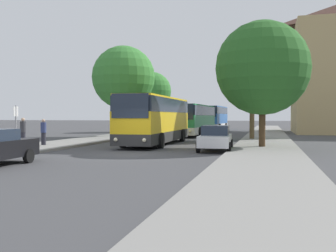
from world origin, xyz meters
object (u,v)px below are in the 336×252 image
at_px(parked_car_right_near, 215,138).
at_px(pedestrian_waiting_near, 43,132).
at_px(bus_stop_sign, 16,122).
at_px(tree_right_mid, 264,90).
at_px(bus_rear, 214,118).
at_px(tree_right_near, 252,82).
at_px(pedestrian_walking_back, 23,132).
at_px(tree_left_near, 152,91).
at_px(bus_front, 156,119).
at_px(bus_middle, 194,119).
at_px(tree_right_far, 262,68).
at_px(tree_left_far, 124,77).

bearing_deg(parked_car_right_near, pedestrian_waiting_near, -2.84).
distance_m(bus_stop_sign, tree_right_mid, 37.86).
distance_m(bus_rear, bus_stop_sign, 36.92).
bearing_deg(bus_rear, tree_right_near, -72.95).
relative_size(pedestrian_walking_back, tree_left_near, 0.24).
relative_size(bus_front, bus_middle, 0.94).
distance_m(bus_front, pedestrian_waiting_near, 7.80).
bearing_deg(pedestrian_waiting_near, bus_rear, -125.61).
bearing_deg(tree_right_near, tree_right_mid, 87.97).
bearing_deg(tree_left_near, pedestrian_walking_back, -91.34).
xyz_separation_m(parked_car_right_near, tree_right_mid, (2.43, 32.42, 4.82)).
relative_size(bus_front, tree_right_near, 1.61).
xyz_separation_m(bus_front, pedestrian_walking_back, (-7.35, -5.23, -0.76)).
bearing_deg(pedestrian_waiting_near, bus_front, -170.50).
xyz_separation_m(bus_rear, parked_car_right_near, (4.60, -33.73, -1.06)).
height_order(bus_stop_sign, tree_right_mid, tree_right_mid).
distance_m(pedestrian_waiting_near, tree_right_mid, 35.53).
bearing_deg(tree_right_far, tree_left_near, 121.11).
bearing_deg(parked_car_right_near, bus_stop_sign, 9.29).
height_order(tree_left_near, tree_right_mid, tree_right_mid).
bearing_deg(pedestrian_walking_back, bus_middle, -80.16).
bearing_deg(pedestrian_walking_back, tree_left_far, -64.89).
distance_m(pedestrian_waiting_near, tree_right_near, 17.39).
xyz_separation_m(pedestrian_waiting_near, tree_left_far, (0.73, 12.85, 4.77)).
distance_m(bus_middle, pedestrian_walking_back, 20.37).
xyz_separation_m(bus_stop_sign, tree_right_near, (13.30, 13.34, 3.23)).
distance_m(tree_right_mid, tree_right_far, 30.22).
height_order(pedestrian_waiting_near, tree_left_near, tree_left_near).
distance_m(bus_front, bus_rear, 29.43).
relative_size(tree_right_near, tree_right_far, 0.91).
bearing_deg(bus_rear, pedestrian_waiting_near, -99.55).
relative_size(bus_rear, tree_left_near, 1.38).
distance_m(parked_car_right_near, pedestrian_waiting_near, 11.35).
xyz_separation_m(bus_middle, tree_left_far, (-6.00, -5.10, 4.07)).
relative_size(bus_rear, tree_right_far, 1.34).
distance_m(parked_car_right_near, pedestrian_walking_back, 12.29).
height_order(bus_stop_sign, tree_right_far, tree_right_far).
relative_size(bus_middle, parked_car_right_near, 2.89).
xyz_separation_m(bus_front, bus_rear, (0.30, 29.42, 0.01)).
height_order(bus_stop_sign, tree_right_near, tree_right_near).
bearing_deg(bus_middle, tree_right_mid, 65.19).
relative_size(bus_rear, bus_stop_sign, 4.15).
relative_size(tree_left_near, tree_right_mid, 0.98).
bearing_deg(bus_rear, tree_right_far, -75.33).
bearing_deg(bus_rear, pedestrian_walking_back, -100.69).
height_order(bus_stop_sign, pedestrian_waiting_near, bus_stop_sign).
xyz_separation_m(tree_left_far, tree_right_mid, (13.04, 19.57, -0.19)).
xyz_separation_m(parked_car_right_near, bus_stop_sign, (-11.64, -2.52, 0.95)).
xyz_separation_m(bus_middle, tree_right_far, (7.24, -15.74, 3.32)).
distance_m(bus_middle, tree_right_mid, 16.56).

